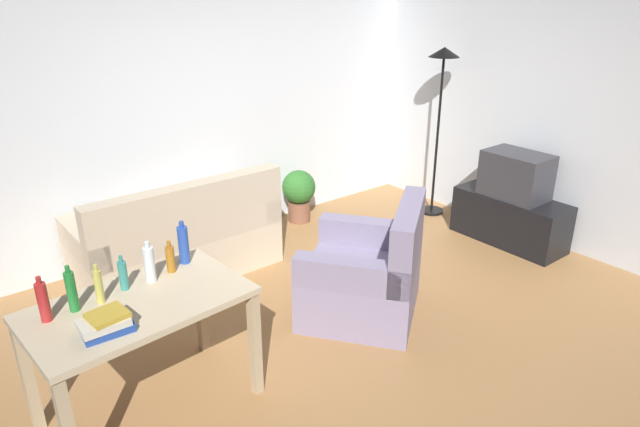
# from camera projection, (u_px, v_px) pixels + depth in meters

# --- Properties ---
(ground_plane) EXTENTS (5.20, 4.40, 0.02)m
(ground_plane) POSITION_uv_depth(u_px,v_px,m) (351.00, 329.00, 4.19)
(ground_plane) COLOR #9E7042
(wall_rear) EXTENTS (5.20, 0.10, 2.70)m
(wall_rear) POSITION_uv_depth(u_px,v_px,m) (200.00, 104.00, 5.25)
(wall_rear) COLOR silver
(wall_rear) RESTS_ON ground_plane
(wall_right) EXTENTS (0.10, 4.40, 2.70)m
(wall_right) POSITION_uv_depth(u_px,v_px,m) (563.00, 106.00, 5.17)
(wall_right) COLOR silver
(wall_right) RESTS_ON ground_plane
(couch) EXTENTS (1.70, 0.84, 0.92)m
(couch) POSITION_uv_depth(u_px,v_px,m) (179.00, 242.00, 4.86)
(couch) COLOR beige
(couch) RESTS_ON ground_plane
(tv_stand) EXTENTS (0.44, 1.10, 0.48)m
(tv_stand) POSITION_uv_depth(u_px,v_px,m) (510.00, 219.00, 5.51)
(tv_stand) COLOR black
(tv_stand) RESTS_ON ground_plane
(tv) EXTENTS (0.41, 0.60, 0.44)m
(tv) POSITION_uv_depth(u_px,v_px,m) (516.00, 175.00, 5.34)
(tv) COLOR #2D2D33
(tv) RESTS_ON tv_stand
(torchiere_lamp) EXTENTS (0.32, 0.32, 1.81)m
(torchiere_lamp) POSITION_uv_depth(u_px,v_px,m) (442.00, 86.00, 5.78)
(torchiere_lamp) COLOR black
(torchiere_lamp) RESTS_ON ground_plane
(desk) EXTENTS (1.25, 0.79, 0.76)m
(desk) POSITION_uv_depth(u_px,v_px,m) (140.00, 318.00, 3.15)
(desk) COLOR #C6B28E
(desk) RESTS_ON ground_plane
(potted_plant) EXTENTS (0.36, 0.36, 0.57)m
(potted_plant) POSITION_uv_depth(u_px,v_px,m) (299.00, 192.00, 5.96)
(potted_plant) COLOR brown
(potted_plant) RESTS_ON ground_plane
(armchair) EXTENTS (1.22, 1.21, 0.92)m
(armchair) POSITION_uv_depth(u_px,v_px,m) (368.00, 275.00, 4.28)
(armchair) COLOR gray
(armchair) RESTS_ON ground_plane
(bottle_red) EXTENTS (0.06, 0.06, 0.26)m
(bottle_red) POSITION_uv_depth(u_px,v_px,m) (43.00, 301.00, 2.88)
(bottle_red) COLOR #AD2323
(bottle_red) RESTS_ON desk
(bottle_green) EXTENTS (0.05, 0.05, 0.27)m
(bottle_green) POSITION_uv_depth(u_px,v_px,m) (72.00, 291.00, 2.97)
(bottle_green) COLOR #1E722D
(bottle_green) RESTS_ON desk
(bottle_squat) EXTENTS (0.04, 0.04, 0.24)m
(bottle_squat) POSITION_uv_depth(u_px,v_px,m) (99.00, 286.00, 3.05)
(bottle_squat) COLOR #BCB24C
(bottle_squat) RESTS_ON desk
(bottle_tall) EXTENTS (0.05, 0.05, 0.22)m
(bottle_tall) POSITION_uv_depth(u_px,v_px,m) (123.00, 275.00, 3.19)
(bottle_tall) COLOR teal
(bottle_tall) RESTS_ON desk
(bottle_clear) EXTENTS (0.06, 0.06, 0.26)m
(bottle_clear) POSITION_uv_depth(u_px,v_px,m) (149.00, 264.00, 3.27)
(bottle_clear) COLOR silver
(bottle_clear) RESTS_ON desk
(bottle_amber) EXTENTS (0.05, 0.05, 0.21)m
(bottle_amber) POSITION_uv_depth(u_px,v_px,m) (170.00, 259.00, 3.39)
(bottle_amber) COLOR #9E6019
(bottle_amber) RESTS_ON desk
(bottle_blue) EXTENTS (0.07, 0.07, 0.28)m
(bottle_blue) POSITION_uv_depth(u_px,v_px,m) (183.00, 244.00, 3.49)
(bottle_blue) COLOR #2347A3
(bottle_blue) RESTS_ON desk
(book_stack) EXTENTS (0.26, 0.18, 0.11)m
(book_stack) POSITION_uv_depth(u_px,v_px,m) (106.00, 324.00, 2.81)
(book_stack) COLOR navy
(book_stack) RESTS_ON desk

